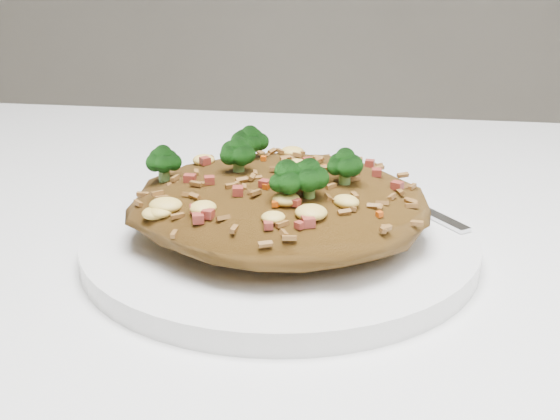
% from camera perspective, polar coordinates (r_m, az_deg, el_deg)
% --- Properties ---
extents(plate, '(0.24, 0.24, 0.01)m').
position_cam_1_polar(plate, '(0.49, -0.00, -2.42)').
color(plate, white).
rests_on(plate, dining_table).
extents(fried_rice, '(0.18, 0.17, 0.06)m').
position_cam_1_polar(fried_rice, '(0.47, -0.05, 1.27)').
color(fried_rice, brown).
rests_on(fried_rice, plate).
extents(fork, '(0.11, 0.14, 0.00)m').
position_cam_1_polar(fork, '(0.54, 8.29, 1.09)').
color(fork, silver).
rests_on(fork, plate).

